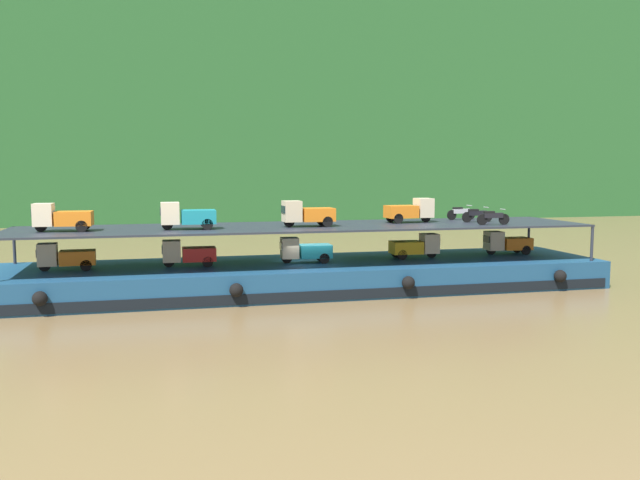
# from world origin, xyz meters

# --- Properties ---
(ground_plane) EXTENTS (400.00, 400.00, 0.00)m
(ground_plane) POSITION_xyz_m (0.00, 0.00, 0.00)
(ground_plane) COLOR brown
(hillside_far_bank) EXTENTS (131.26, 34.34, 41.30)m
(hillside_far_bank) POSITION_xyz_m (0.00, 61.40, 23.26)
(hillside_far_bank) COLOR #235628
(hillside_far_bank) RESTS_ON ground
(cargo_barge) EXTENTS (32.41, 7.85, 1.50)m
(cargo_barge) POSITION_xyz_m (-0.00, -0.02, 0.75)
(cargo_barge) COLOR navy
(cargo_barge) RESTS_ON ground
(cargo_rack) EXTENTS (30.81, 6.51, 2.00)m
(cargo_rack) POSITION_xyz_m (0.00, 0.00, 3.44)
(cargo_rack) COLOR #232833
(cargo_rack) RESTS_ON cargo_barge
(mini_truck_lower_stern) EXTENTS (2.79, 1.29, 1.38)m
(mini_truck_lower_stern) POSITION_xyz_m (-12.35, 0.06, 2.19)
(mini_truck_lower_stern) COLOR orange
(mini_truck_lower_stern) RESTS_ON cargo_barge
(mini_truck_lower_aft) EXTENTS (2.75, 1.21, 1.38)m
(mini_truck_lower_aft) POSITION_xyz_m (-6.37, -0.02, 2.19)
(mini_truck_lower_aft) COLOR red
(mini_truck_lower_aft) RESTS_ON cargo_barge
(mini_truck_lower_mid) EXTENTS (2.79, 1.28, 1.38)m
(mini_truck_lower_mid) POSITION_xyz_m (-0.19, -0.16, 2.19)
(mini_truck_lower_mid) COLOR teal
(mini_truck_lower_mid) RESTS_ON cargo_barge
(mini_truck_lower_fore) EXTENTS (2.77, 1.25, 1.38)m
(mini_truck_lower_fore) POSITION_xyz_m (6.31, 0.17, 2.19)
(mini_truck_lower_fore) COLOR gold
(mini_truck_lower_fore) RESTS_ON cargo_barge
(mini_truck_lower_bow) EXTENTS (2.78, 1.27, 1.38)m
(mini_truck_lower_bow) POSITION_xyz_m (12.26, 0.54, 2.19)
(mini_truck_lower_bow) COLOR orange
(mini_truck_lower_bow) RESTS_ON cargo_barge
(mini_truck_upper_stern) EXTENTS (2.77, 1.25, 1.38)m
(mini_truck_upper_stern) POSITION_xyz_m (-12.38, -0.45, 4.19)
(mini_truck_upper_stern) COLOR orange
(mini_truck_upper_stern) RESTS_ON cargo_rack
(mini_truck_upper_mid) EXTENTS (2.74, 1.21, 1.38)m
(mini_truck_upper_mid) POSITION_xyz_m (-6.41, -0.77, 4.19)
(mini_truck_upper_mid) COLOR teal
(mini_truck_upper_mid) RESTS_ON cargo_rack
(mini_truck_upper_fore) EXTENTS (2.78, 1.27, 1.38)m
(mini_truck_upper_fore) POSITION_xyz_m (-0.16, -0.63, 4.19)
(mini_truck_upper_fore) COLOR orange
(mini_truck_upper_fore) RESTS_ON cargo_rack
(mini_truck_upper_bow) EXTENTS (2.79, 1.29, 1.38)m
(mini_truck_upper_bow) POSITION_xyz_m (6.16, 0.68, 4.19)
(mini_truck_upper_bow) COLOR orange
(mini_truck_upper_bow) RESTS_ON cargo_rack
(motorcycle_upper_port) EXTENTS (1.90, 0.55, 0.87)m
(motorcycle_upper_port) POSITION_xyz_m (9.94, -1.95, 3.93)
(motorcycle_upper_port) COLOR black
(motorcycle_upper_port) RESTS_ON cargo_rack
(motorcycle_upper_centre) EXTENTS (1.90, 0.55, 0.87)m
(motorcycle_upper_centre) POSITION_xyz_m (9.99, -0.00, 3.93)
(motorcycle_upper_centre) COLOR black
(motorcycle_upper_centre) RESTS_ON cargo_rack
(motorcycle_upper_stbd) EXTENTS (1.90, 0.55, 0.87)m
(motorcycle_upper_stbd) POSITION_xyz_m (9.94, 1.95, 3.93)
(motorcycle_upper_stbd) COLOR black
(motorcycle_upper_stbd) RESTS_ON cargo_rack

